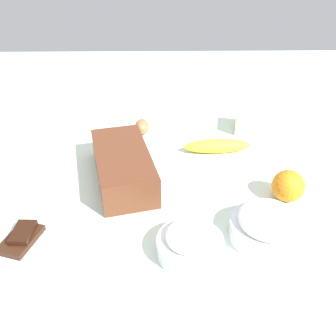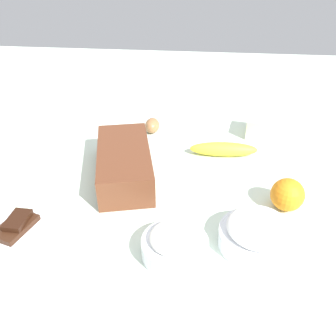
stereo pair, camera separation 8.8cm
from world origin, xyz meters
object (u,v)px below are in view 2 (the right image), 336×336
at_px(loaf_pan, 124,162).
at_px(chocolate_plate, 16,229).
at_px(flour_bowl, 175,244).
at_px(banana, 224,149).
at_px(butter_block, 258,126).
at_px(orange_fruit, 287,195).
at_px(sugar_bowl, 258,233).
at_px(egg_near_butter, 152,126).

distance_m(loaf_pan, chocolate_plate, 0.30).
height_order(flour_bowl, banana, flour_bowl).
distance_m(loaf_pan, butter_block, 0.45).
xyz_separation_m(loaf_pan, orange_fruit, (-0.09, -0.39, -0.00)).
height_order(flour_bowl, sugar_bowl, sugar_bowl).
bearing_deg(egg_near_butter, chocolate_plate, 155.27).
height_order(flour_bowl, orange_fruit, orange_fruit).
distance_m(sugar_bowl, egg_near_butter, 0.54).
xyz_separation_m(orange_fruit, egg_near_butter, (0.34, 0.36, -0.02)).
height_order(sugar_bowl, butter_block, sugar_bowl).
relative_size(loaf_pan, sugar_bowl, 1.96).
xyz_separation_m(flour_bowl, chocolate_plate, (0.03, 0.34, -0.02)).
relative_size(loaf_pan, flour_bowl, 2.33).
xyz_separation_m(banana, orange_fruit, (-0.22, -0.13, 0.02)).
distance_m(flour_bowl, egg_near_butter, 0.52).
bearing_deg(orange_fruit, egg_near_butter, 46.34).
height_order(sugar_bowl, chocolate_plate, sugar_bowl).
relative_size(orange_fruit, egg_near_butter, 1.20).
relative_size(flour_bowl, orange_fruit, 1.72).
bearing_deg(sugar_bowl, chocolate_plate, 91.81).
distance_m(loaf_pan, banana, 0.29).
bearing_deg(egg_near_butter, orange_fruit, -133.66).
bearing_deg(banana, flour_bowl, 164.84).
relative_size(banana, chocolate_plate, 1.46).
bearing_deg(egg_near_butter, flour_bowl, -167.13).
relative_size(sugar_bowl, egg_near_butter, 2.46).
bearing_deg(sugar_bowl, flour_bowl, 105.09).
height_order(loaf_pan, sugar_bowl, loaf_pan).
xyz_separation_m(banana, chocolate_plate, (-0.36, 0.44, -0.01)).
distance_m(orange_fruit, butter_block, 0.35).
height_order(loaf_pan, butter_block, loaf_pan).
xyz_separation_m(flour_bowl, butter_block, (0.52, -0.21, 0.00)).
bearing_deg(chocolate_plate, butter_block, -48.06).
xyz_separation_m(banana, egg_near_butter, (0.12, 0.22, 0.00)).
distance_m(banana, orange_fruit, 0.26).
height_order(flour_bowl, chocolate_plate, flour_bowl).
relative_size(banana, egg_near_butter, 3.02).
xyz_separation_m(loaf_pan, chocolate_plate, (-0.23, 0.19, -0.03)).
distance_m(butter_block, chocolate_plate, 0.74).
height_order(loaf_pan, chocolate_plate, loaf_pan).
xyz_separation_m(sugar_bowl, egg_near_butter, (0.46, 0.28, -0.01)).
height_order(loaf_pan, banana, loaf_pan).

